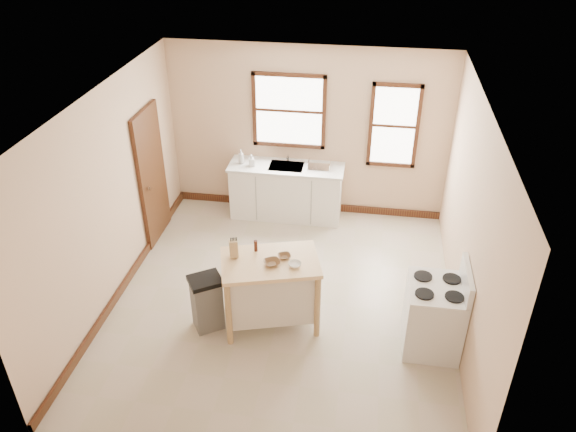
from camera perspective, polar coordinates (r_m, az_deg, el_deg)
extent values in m
plane|color=#B2A28D|center=(7.70, -0.56, -8.50)|extent=(5.00, 5.00, 0.00)
plane|color=white|center=(6.28, -0.69, 11.47)|extent=(5.00, 5.00, 0.00)
cube|color=tan|center=(9.10, 2.01, 8.50)|extent=(4.50, 0.04, 2.80)
cube|color=tan|center=(7.55, -17.72, 1.81)|extent=(0.04, 5.00, 2.80)
cube|color=tan|center=(6.93, 18.06, -1.06)|extent=(0.04, 5.00, 2.80)
cube|color=black|center=(8.73, -13.65, 3.99)|extent=(0.06, 0.90, 2.10)
cube|color=black|center=(9.68, 1.84, 1.11)|extent=(4.50, 0.04, 0.12)
cube|color=black|center=(8.25, -16.05, -6.31)|extent=(0.04, 5.00, 0.12)
cylinder|color=silver|center=(9.18, 0.00, 6.20)|extent=(0.03, 0.03, 0.22)
imported|color=#B2B2B2|center=(9.14, -4.78, 6.03)|extent=(0.11, 0.11, 0.24)
imported|color=#B2B2B2|center=(9.05, -3.71, 5.67)|extent=(0.11, 0.11, 0.20)
cylinder|color=#3C1A10|center=(6.91, -3.30, -3.04)|extent=(0.05, 0.05, 0.15)
imported|color=brown|center=(6.71, -1.64, -4.76)|extent=(0.26, 0.26, 0.05)
imported|color=brown|center=(6.82, -0.38, -4.12)|extent=(0.20, 0.20, 0.04)
imported|color=white|center=(6.67, 0.70, -4.96)|extent=(0.17, 0.17, 0.05)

